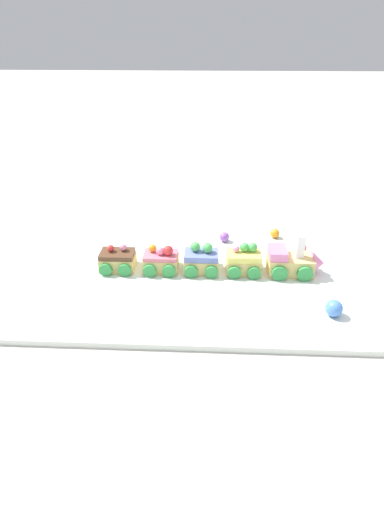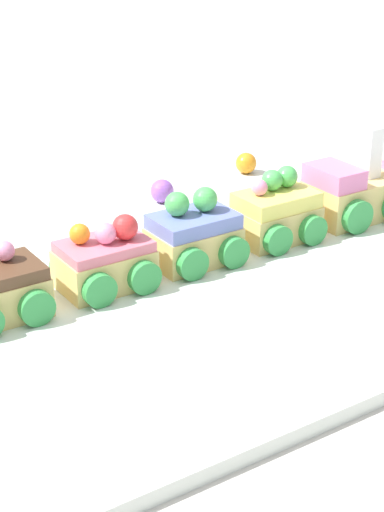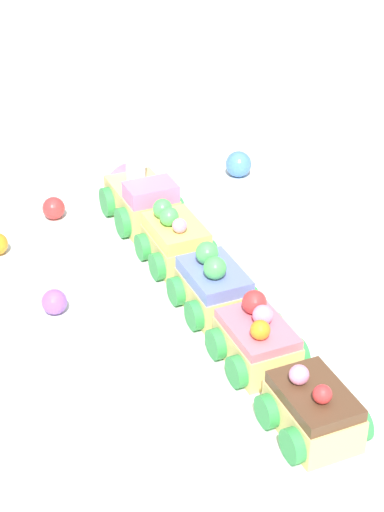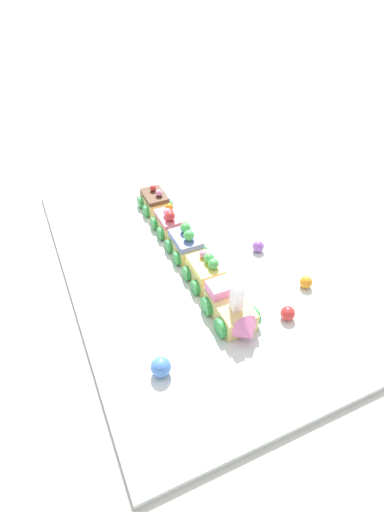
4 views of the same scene
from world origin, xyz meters
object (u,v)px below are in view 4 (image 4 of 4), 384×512
(gumball_purple, at_px, (258,246))
(cake_car_strawberry, at_px, (170,222))
(cake_car_lemon, at_px, (205,272))
(gumball_orange, at_px, (306,282))
(cake_car_chocolate, at_px, (155,201))
(gumball_blue, at_px, (161,367))
(cake_train_locomotive, at_px, (233,311))
(cake_car_blueberry, at_px, (186,244))
(gumball_red, at_px, (288,313))

(gumball_purple, bearing_deg, cake_car_strawberry, -135.19)
(cake_car_lemon, relative_size, gumball_orange, 3.15)
(gumball_purple, distance_m, gumball_orange, 0.13)
(gumball_purple, bearing_deg, cake_car_lemon, -74.81)
(cake_car_chocolate, bearing_deg, gumball_blue, -19.06)
(cake_car_chocolate, bearing_deg, cake_train_locomotive, -0.03)
(cake_car_lemon, distance_m, gumball_blue, 0.21)
(gumball_blue, xyz_separation_m, gumball_purple, (-0.19, 0.28, -0.00))
(cake_train_locomotive, xyz_separation_m, cake_car_strawberry, (-0.28, -0.00, -0.00))
(cake_train_locomotive, distance_m, cake_car_blueberry, 0.20)
(cake_train_locomotive, bearing_deg, gumball_red, 69.48)
(cake_train_locomotive, relative_size, gumball_orange, 5.03)
(gumball_orange, bearing_deg, cake_car_lemon, -118.54)
(cake_train_locomotive, bearing_deg, gumball_purple, 136.00)
(cake_car_strawberry, xyz_separation_m, cake_car_chocolate, (-0.09, 0.00, -0.00))
(gumball_purple, bearing_deg, gumball_orange, 11.58)
(cake_car_lemon, xyz_separation_m, cake_car_chocolate, (-0.27, -0.00, -0.00))
(gumball_blue, bearing_deg, cake_car_chocolate, 161.09)
(cake_car_blueberry, xyz_separation_m, cake_car_chocolate, (-0.18, -0.00, -0.00))
(cake_train_locomotive, bearing_deg, cake_car_blueberry, 179.90)
(cake_car_chocolate, xyz_separation_m, gumball_orange, (0.36, 0.16, -0.01))
(gumball_orange, bearing_deg, cake_train_locomotive, -83.96)
(cake_car_strawberry, distance_m, gumball_red, 0.33)
(cake_car_lemon, relative_size, gumball_red, 2.94)
(cake_car_blueberry, distance_m, gumball_purple, 0.15)
(cake_car_chocolate, bearing_deg, cake_car_blueberry, 0.04)
(gumball_blue, relative_size, gumball_purple, 1.30)
(gumball_red, xyz_separation_m, gumball_orange, (-0.05, 0.07, -0.00))
(cake_car_strawberry, bearing_deg, cake_car_chocolate, 179.76)
(gumball_blue, relative_size, gumball_red, 1.25)
(cake_car_chocolate, bearing_deg, gumball_red, 12.19)
(cake_car_chocolate, bearing_deg, gumball_orange, 24.43)
(gumball_blue, bearing_deg, gumball_purple, 123.83)
(cake_car_strawberry, relative_size, gumball_orange, 3.15)
(cake_train_locomotive, distance_m, gumball_red, 0.10)
(gumball_red, distance_m, gumball_orange, 0.09)
(cake_car_strawberry, bearing_deg, gumball_purple, 44.66)
(cake_car_strawberry, xyz_separation_m, gumball_purple, (0.14, 0.14, -0.01))
(cake_car_chocolate, relative_size, gumball_blue, 2.36)
(cake_car_lemon, bearing_deg, gumball_blue, -43.90)
(cake_car_strawberry, bearing_deg, gumball_red, 15.71)
(cake_train_locomotive, height_order, gumball_red, cake_train_locomotive)
(gumball_blue, xyz_separation_m, gumball_red, (-0.01, 0.23, -0.00))
(cake_train_locomotive, xyz_separation_m, cake_car_lemon, (-0.11, 0.00, -0.00))
(cake_car_blueberry, distance_m, cake_car_chocolate, 0.18)
(cake_car_chocolate, height_order, gumball_blue, cake_car_chocolate)
(cake_car_blueberry, xyz_separation_m, cake_car_strawberry, (-0.09, -0.00, -0.00))
(cake_car_blueberry, distance_m, gumball_orange, 0.24)
(cake_train_locomotive, bearing_deg, gumball_orange, 95.88)
(gumball_orange, bearing_deg, gumball_blue, -78.33)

